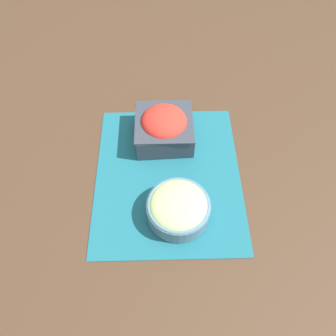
# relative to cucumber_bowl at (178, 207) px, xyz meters

# --- Properties ---
(ground_plane) EXTENTS (3.00, 3.00, 0.00)m
(ground_plane) POSITION_rel_cucumber_bowl_xyz_m (-0.12, -0.02, -0.04)
(ground_plane) COLOR #422D1E
(placemat) EXTENTS (0.46, 0.38, 0.00)m
(placemat) POSITION_rel_cucumber_bowl_xyz_m (-0.12, -0.02, -0.04)
(placemat) COLOR #195B6B
(placemat) RESTS_ON ground_plane
(cucumber_bowl) EXTENTS (0.15, 0.15, 0.07)m
(cucumber_bowl) POSITION_rel_cucumber_bowl_xyz_m (0.00, 0.00, 0.00)
(cucumber_bowl) COLOR slate
(cucumber_bowl) RESTS_ON placemat
(tomato_bowl) EXTENTS (0.16, 0.16, 0.10)m
(tomato_bowl) POSITION_rel_cucumber_bowl_xyz_m (-0.24, -0.03, 0.01)
(tomato_bowl) COLOR #333842
(tomato_bowl) RESTS_ON placemat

